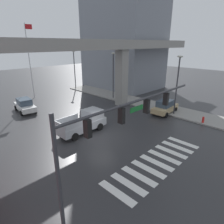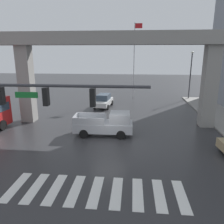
{
  "view_description": "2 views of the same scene",
  "coord_description": "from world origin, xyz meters",
  "views": [
    {
      "loc": [
        -11.31,
        -12.47,
        8.56
      ],
      "look_at": [
        1.35,
        -0.02,
        2.23
      ],
      "focal_mm": 31.05,
      "sensor_mm": 36.0,
      "label": 1
    },
    {
      "loc": [
        1.81,
        -16.18,
        7.06
      ],
      "look_at": [
        0.27,
        0.23,
        2.66
      ],
      "focal_mm": 35.61,
      "sensor_mm": 36.0,
      "label": 2
    }
  ],
  "objects": [
    {
      "name": "ground_plane",
      "position": [
        0.0,
        0.0,
        0.0
      ],
      "size": [
        120.0,
        120.0,
        0.0
      ],
      "primitive_type": "plane",
      "color": "#2D2D30"
    },
    {
      "name": "crosswalk_stripes",
      "position": [
        -0.0,
        -6.08,
        0.01
      ],
      "size": [
        9.35,
        2.8,
        0.01
      ],
      "color": "silver",
      "rests_on": "ground"
    },
    {
      "name": "elevated_overpass",
      "position": [
        0.0,
        5.7,
        7.61
      ],
      "size": [
        50.92,
        2.03,
        8.99
      ],
      "color": "gray",
      "rests_on": "ground"
    },
    {
      "name": "pickup_truck",
      "position": [
        -0.39,
        2.23,
        0.99
      ],
      "size": [
        5.14,
        2.16,
        2.08
      ],
      "color": "#A8AAAF",
      "rests_on": "ground"
    },
    {
      "name": "sedan_white",
      "position": [
        -2.04,
        12.77,
        0.85
      ],
      "size": [
        2.33,
        4.47,
        1.72
      ],
      "color": "silver",
      "rests_on": "ground"
    },
    {
      "name": "street_lamp_mid_block",
      "position": [
        10.59,
        8.8,
        4.56
      ],
      "size": [
        0.44,
        0.7,
        7.24
      ],
      "color": "#38383D",
      "rests_on": "ground"
    },
    {
      "name": "street_lamp_far_north",
      "position": [
        10.59,
        19.17,
        4.56
      ],
      "size": [
        0.44,
        0.7,
        7.24
      ],
      "color": "#38383D",
      "rests_on": "ground"
    },
    {
      "name": "flagpole",
      "position": [
        1.99,
        18.7,
        6.52
      ],
      "size": [
        1.16,
        0.12,
        11.4
      ],
      "color": "silver",
      "rests_on": "ground"
    }
  ]
}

